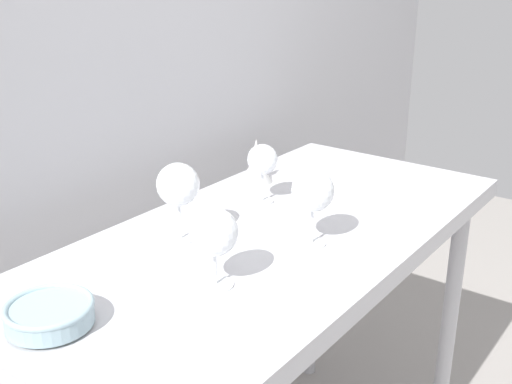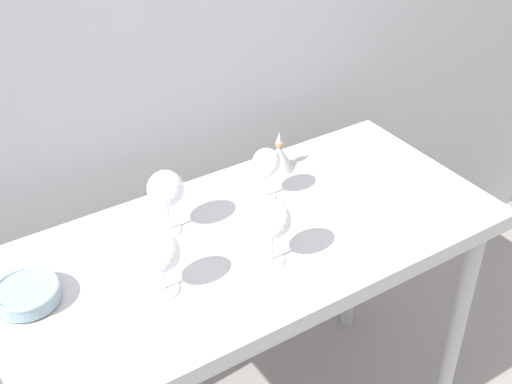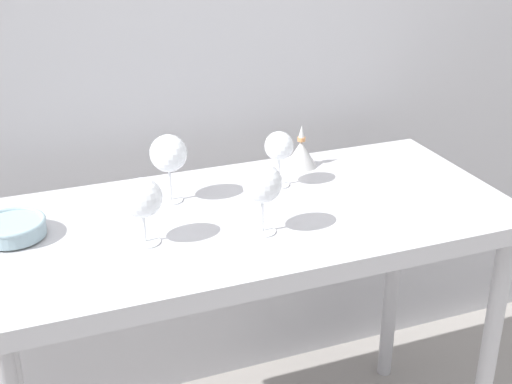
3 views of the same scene
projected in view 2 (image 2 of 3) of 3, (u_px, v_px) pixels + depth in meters
back_wall at (156, 36)px, 1.97m from camera, size 3.80×0.04×2.60m
steel_counter at (249, 266)px, 1.91m from camera, size 1.40×0.65×0.90m
wine_glass_far_left at (166, 190)px, 1.80m from camera, size 0.10×0.10×0.19m
wine_glass_near_left at (161, 254)px, 1.61m from camera, size 0.10×0.10×0.17m
wine_glass_near_center at (272, 221)px, 1.69m from camera, size 0.10×0.10×0.18m
wine_glass_far_right at (266, 163)px, 1.94m from camera, size 0.08×0.08×0.16m
tasting_sheet_upper at (359, 174)px, 2.10m from camera, size 0.22×0.25×0.00m
tasting_bowl at (27, 293)px, 1.63m from camera, size 0.16×0.16×0.05m
decanter_funnel at (279, 156)px, 2.11m from camera, size 0.10×0.10×0.13m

